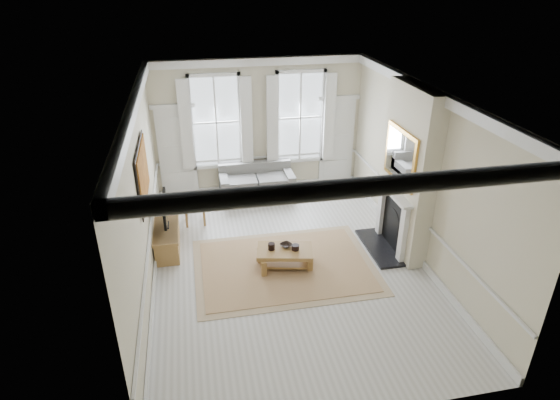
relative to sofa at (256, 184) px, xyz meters
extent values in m
plane|color=#B7B5AD|center=(0.16, -3.11, -0.36)|extent=(7.20, 7.20, 0.00)
plane|color=white|center=(0.16, -3.11, 3.04)|extent=(7.20, 7.20, 0.00)
plane|color=beige|center=(0.16, 0.49, 1.34)|extent=(5.20, 0.00, 5.20)
plane|color=beige|center=(-2.44, -3.11, 1.34)|extent=(0.00, 7.20, 7.20)
plane|color=beige|center=(2.76, -3.11, 1.34)|extent=(0.00, 7.20, 7.20)
cube|color=silver|center=(-1.89, 0.45, 0.79)|extent=(0.90, 0.08, 2.30)
cube|color=silver|center=(2.21, 0.45, 0.79)|extent=(0.90, 0.08, 2.30)
cube|color=#C07420|center=(-2.40, -2.81, 1.69)|extent=(0.05, 1.66, 1.06)
cube|color=beige|center=(2.58, -2.91, 1.34)|extent=(0.35, 1.70, 3.38)
cube|color=black|center=(2.16, -2.91, -0.33)|extent=(0.55, 1.50, 0.05)
cube|color=silver|center=(2.36, -3.46, 0.22)|extent=(0.10, 0.18, 1.15)
cube|color=silver|center=(2.36, -2.36, 0.22)|extent=(0.10, 0.18, 1.15)
cube|color=silver|center=(2.31, -2.91, 0.94)|extent=(0.20, 1.45, 0.06)
cube|color=black|center=(2.40, -2.91, 0.19)|extent=(0.02, 0.92, 1.00)
cube|color=gold|center=(2.37, -2.91, 1.69)|extent=(0.06, 1.26, 1.06)
cube|color=slate|center=(0.00, -0.06, -0.09)|extent=(1.83, 0.89, 0.42)
cube|color=slate|center=(0.00, 0.29, 0.28)|extent=(1.83, 0.20, 0.44)
cube|color=slate|center=(-0.82, -0.06, 0.16)|extent=(0.20, 0.89, 0.30)
cube|color=slate|center=(0.82, -0.06, 0.16)|extent=(0.20, 0.89, 0.30)
cylinder|color=olive|center=(-0.80, -0.39, -0.32)|extent=(0.06, 0.06, 0.08)
cylinder|color=olive|center=(0.80, 0.27, -0.32)|extent=(0.06, 0.06, 0.08)
cube|color=olive|center=(-1.58, -1.03, 0.19)|extent=(0.52, 0.52, 0.06)
cube|color=olive|center=(-1.77, -1.22, -0.10)|extent=(0.05, 0.05, 0.52)
cube|color=olive|center=(-1.39, -1.22, -0.10)|extent=(0.05, 0.05, 0.52)
cube|color=olive|center=(-1.77, -0.84, -0.10)|extent=(0.05, 0.05, 0.52)
cube|color=olive|center=(-1.39, -0.84, -0.10)|extent=(0.05, 0.05, 0.52)
cube|color=tan|center=(0.07, -3.18, -0.35)|extent=(3.50, 2.60, 0.02)
cube|color=olive|center=(0.07, -3.18, 0.00)|extent=(1.17, 0.83, 0.08)
cube|color=olive|center=(-0.36, -3.39, -0.20)|extent=(0.10, 0.10, 0.32)
cube|color=olive|center=(0.50, -3.39, -0.20)|extent=(0.10, 0.10, 0.32)
cube|color=olive|center=(-0.36, -2.97, -0.20)|extent=(0.10, 0.10, 0.32)
cube|color=olive|center=(0.50, -2.97, -0.20)|extent=(0.10, 0.10, 0.32)
cylinder|color=black|center=(-0.18, -3.13, 0.11)|extent=(0.13, 0.13, 0.13)
cylinder|color=black|center=(0.27, -3.23, 0.09)|extent=(0.15, 0.15, 0.10)
imported|color=black|center=(0.12, -3.08, 0.07)|extent=(0.30, 0.30, 0.06)
cube|color=olive|center=(-2.18, -2.01, -0.10)|extent=(0.47, 1.45, 0.52)
cube|color=black|center=(-2.16, -2.01, 0.17)|extent=(0.08, 0.30, 0.03)
cube|color=black|center=(-2.16, -2.01, 0.56)|extent=(0.05, 0.90, 0.55)
cube|color=black|center=(-2.13, -2.01, 0.56)|extent=(0.01, 0.83, 0.50)
camera|label=1|loc=(-1.50, -10.66, 4.93)|focal=30.00mm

